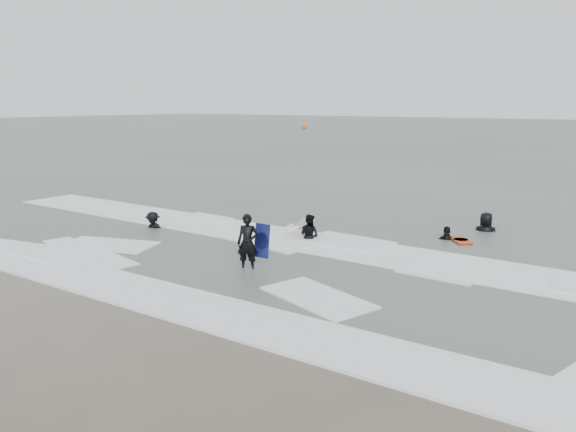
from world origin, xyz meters
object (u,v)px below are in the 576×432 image
Objects in this scene: surfer_wading at (309,241)px; buoy at (304,127)px; surfer_centre at (248,271)px; surfer_right_far at (485,232)px; surfer_breaker at (153,230)px; surfer_right_near at (447,241)px.

buoy reaches higher than surfer_wading.
surfer_right_far reaches higher than surfer_centre.
surfer_breaker is at bearing 138.03° from surfer_centre.
surfer_wading is 81.63m from buoy.
buoy is (-49.61, 63.32, 0.42)m from surfer_right_far.
surfer_centre is 1.00× the size of buoy.
surfer_right_far is at bearing 20.33° from surfer_breaker.
surfer_right_far is (4.59, 4.77, 0.00)m from surfer_wading.
surfer_centre is 1.08× the size of surfer_breaker.
surfer_wading is 0.90× the size of surfer_right_near.
buoy reaches higher than surfer_breaker.
surfer_right_near is 1.00× the size of buoy.
surfer_centre is at bearing 47.89° from surfer_right_far.
surfer_centre is at bearing -57.72° from buoy.
surfer_right_near is (9.59, 4.60, 0.00)m from surfer_breaker.
buoy is at bearing -73.46° from surfer_right_near.
buoy is (-45.02, 68.09, 0.42)m from surfer_wading.
surfer_right_near reaches higher than surfer_centre.
surfer_right_far is at bearing -51.92° from buoy.
surfer_right_near reaches higher than surfer_breaker.
surfer_breaker is (-5.72, -1.87, 0.00)m from surfer_wading.
surfer_breaker is at bearing 22.83° from surfer_wading.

